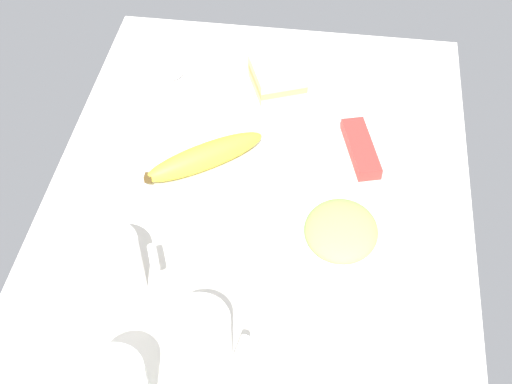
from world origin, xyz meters
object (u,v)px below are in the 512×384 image
(plate_of_food, at_px, (341,234))
(sandwich_main, at_px, (280,78))
(banana, at_px, (205,157))
(coffee_mug_black, at_px, (111,267))
(snack_bar, at_px, (361,148))
(spoon, at_px, (184,70))
(coffee_mug_milky, at_px, (200,339))

(plate_of_food, height_order, sandwich_main, sandwich_main)
(plate_of_food, bearing_deg, banana, -118.60)
(coffee_mug_black, xyz_separation_m, snack_bar, (-0.31, 0.32, -0.04))
(spoon, distance_m, snack_bar, 0.36)
(coffee_mug_black, distance_m, sandwich_main, 0.48)
(snack_bar, bearing_deg, coffee_mug_milky, -41.30)
(coffee_mug_black, xyz_separation_m, sandwich_main, (-0.45, 0.17, -0.03))
(sandwich_main, bearing_deg, coffee_mug_milky, -4.08)
(banana, bearing_deg, sandwich_main, 155.36)
(plate_of_food, relative_size, sandwich_main, 1.56)
(spoon, bearing_deg, coffee_mug_black, 0.59)
(sandwich_main, bearing_deg, coffee_mug_black, -20.75)
(coffee_mug_black, height_order, banana, coffee_mug_black)
(sandwich_main, height_order, spoon, sandwich_main)
(coffee_mug_milky, bearing_deg, coffee_mug_black, -122.22)
(sandwich_main, xyz_separation_m, spoon, (-0.02, -0.18, -0.02))
(spoon, relative_size, snack_bar, 0.83)
(plate_of_food, bearing_deg, coffee_mug_black, -66.75)
(banana, bearing_deg, coffee_mug_black, -17.32)
(coffee_mug_black, relative_size, banana, 0.57)
(plate_of_food, distance_m, sandwich_main, 0.35)
(spoon, bearing_deg, sandwich_main, 83.33)
(banana, height_order, spoon, banana)
(banana, bearing_deg, plate_of_food, 61.40)
(coffee_mug_milky, bearing_deg, snack_bar, 154.78)
(coffee_mug_black, relative_size, spoon, 1.03)
(plate_of_food, xyz_separation_m, coffee_mug_black, (0.13, -0.29, 0.04))
(banana, relative_size, snack_bar, 1.50)
(sandwich_main, distance_m, spoon, 0.18)
(coffee_mug_black, relative_size, snack_bar, 0.85)
(banana, bearing_deg, snack_bar, 104.45)
(coffee_mug_black, relative_size, sandwich_main, 0.91)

